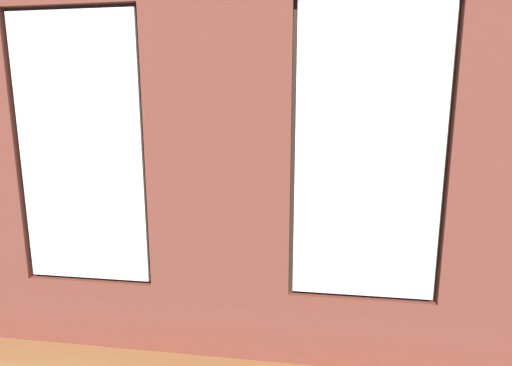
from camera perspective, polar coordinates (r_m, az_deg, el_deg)
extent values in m
cube|color=brown|center=(5.82, 0.79, -9.52)|extent=(6.64, 5.82, 0.10)
cube|color=brown|center=(2.98, -5.46, 4.92)|extent=(1.09, 0.16, 3.33)
cube|color=brown|center=(3.36, 14.37, -19.67)|extent=(1.07, 0.16, 0.57)
cube|color=white|center=(2.89, 15.70, 3.66)|extent=(1.01, 0.03, 2.06)
cube|color=#38281E|center=(2.95, 15.55, 3.80)|extent=(1.07, 0.04, 2.12)
cube|color=brown|center=(3.78, -21.86, -16.47)|extent=(1.07, 0.16, 0.57)
cube|color=white|center=(3.37, -23.79, 4.12)|extent=(1.01, 0.03, 2.06)
cube|color=#38281E|center=(3.42, -23.26, 4.24)|extent=(1.07, 0.04, 2.12)
cube|color=#A87547|center=(3.38, -4.70, -14.28)|extent=(3.43, 0.24, 0.06)
cube|color=black|center=(3.06, -5.09, 6.63)|extent=(0.42, 0.03, 0.57)
cube|color=orange|center=(3.08, -5.03, 6.65)|extent=(0.36, 0.01, 0.51)
cube|color=white|center=(6.38, -27.12, 6.89)|extent=(0.10, 4.82, 3.33)
cube|color=black|center=(4.29, -14.68, -13.75)|extent=(1.77, 0.85, 0.42)
cube|color=black|center=(3.87, -16.85, -10.24)|extent=(1.77, 0.24, 0.38)
cube|color=black|center=(3.95, -4.27, -10.76)|extent=(0.22, 0.85, 0.24)
cube|color=black|center=(4.53, -24.06, -8.83)|extent=(0.22, 0.85, 0.24)
cube|color=#232326|center=(4.11, -10.29, -10.61)|extent=(0.61, 0.65, 0.12)
cube|color=#232326|center=(4.36, -18.74, -9.76)|extent=(0.61, 0.65, 0.12)
cube|color=black|center=(5.20, 25.64, -10.08)|extent=(0.99, 1.82, 0.42)
cube|color=black|center=(5.16, 29.53, -5.89)|extent=(0.38, 1.77, 0.38)
cube|color=black|center=(5.82, 24.26, -4.59)|extent=(0.86, 0.29, 0.24)
cube|color=black|center=(4.40, 28.14, -9.75)|extent=(0.86, 0.29, 0.24)
cube|color=#232326|center=(5.41, 24.70, -6.19)|extent=(0.69, 0.65, 0.12)
cube|color=#232326|center=(4.80, 26.28, -8.42)|extent=(0.69, 0.65, 0.12)
cube|color=#A87547|center=(5.66, 0.02, -5.22)|extent=(1.37, 0.72, 0.04)
cube|color=#A87547|center=(5.96, 6.44, -6.62)|extent=(0.07, 0.07, 0.39)
cube|color=#A87547|center=(6.12, -5.41, -6.13)|extent=(0.07, 0.07, 0.39)
cube|color=#A87547|center=(5.39, 6.23, -8.50)|extent=(0.07, 0.07, 0.39)
cube|color=#A87547|center=(5.57, -6.87, -7.88)|extent=(0.07, 0.07, 0.39)
cylinder|color=#4C4C51|center=(5.52, 0.92, -4.85)|extent=(0.09, 0.09, 0.10)
cylinder|color=#B7333D|center=(5.61, -4.31, -4.57)|extent=(0.08, 0.08, 0.12)
cylinder|color=gray|center=(5.72, 3.95, -4.32)|extent=(0.12, 0.12, 0.10)
sphere|color=#286B2D|center=(5.69, 3.97, -3.20)|extent=(0.14, 0.14, 0.14)
cube|color=#B2B2B7|center=(5.76, -1.54, -4.61)|extent=(0.11, 0.18, 0.02)
cube|color=black|center=(6.96, -21.10, -4.10)|extent=(1.09, 0.42, 0.53)
cube|color=black|center=(6.90, -21.26, -1.75)|extent=(0.52, 0.20, 0.05)
cube|color=black|center=(6.89, -21.29, -1.31)|extent=(0.06, 0.04, 0.06)
cube|color=black|center=(6.82, -21.51, 1.81)|extent=(1.18, 0.04, 0.70)
cube|color=black|center=(6.84, -21.42, 1.84)|extent=(1.13, 0.01, 0.65)
cylinder|color=olive|center=(7.36, 2.19, -3.61)|extent=(0.51, 0.51, 0.28)
ellipsoid|color=silver|center=(7.28, 2.21, -1.03)|extent=(1.13, 1.13, 0.45)
ellipsoid|color=navy|center=(7.27, 1.55, -0.14)|extent=(0.44, 0.44, 0.18)
cylinder|color=#47423D|center=(5.89, -21.07, -7.44)|extent=(0.36, 0.36, 0.40)
cylinder|color=brown|center=(5.82, -21.23, -5.17)|extent=(0.05, 0.05, 0.09)
ellipsoid|color=#3D8E42|center=(5.75, -21.42, -2.47)|extent=(0.71, 0.71, 0.48)
cylinder|color=#9E5638|center=(6.37, 19.01, -6.87)|extent=(0.20, 0.20, 0.20)
cylinder|color=brown|center=(6.32, 19.10, -5.48)|extent=(0.03, 0.03, 0.12)
ellipsoid|color=#337F38|center=(6.27, 19.20, -3.84)|extent=(0.40, 0.40, 0.25)
cylinder|color=#9E5638|center=(7.75, 21.21, -3.58)|extent=(0.26, 0.26, 0.29)
cylinder|color=brown|center=(7.70, 21.30, -2.22)|extent=(0.04, 0.04, 0.09)
ellipsoid|color=#3D8E42|center=(7.66, 21.43, -0.49)|extent=(0.54, 0.54, 0.39)
cylinder|color=#47423D|center=(6.17, 9.11, -7.08)|extent=(0.16, 0.16, 0.18)
cylinder|color=brown|center=(6.13, 9.14, -5.91)|extent=(0.02, 0.02, 0.08)
ellipsoid|color=#337F38|center=(6.09, 9.18, -4.60)|extent=(0.25, 0.25, 0.21)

